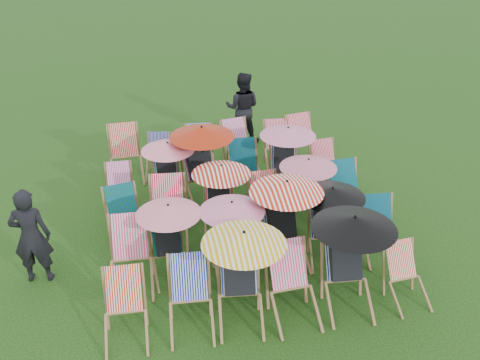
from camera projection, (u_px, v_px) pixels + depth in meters
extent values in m
plane|color=black|center=(241.00, 229.00, 9.50)|extent=(100.00, 100.00, 0.00)
cube|color=red|center=(124.00, 289.00, 7.16)|extent=(0.48, 0.36, 0.56)
cube|color=#0818A6|center=(189.00, 277.00, 7.33)|extent=(0.51, 0.39, 0.59)
cube|color=#07299E|center=(239.00, 270.00, 7.43)|extent=(0.54, 0.42, 0.60)
cube|color=black|center=(239.00, 273.00, 7.39)|extent=(0.46, 0.48, 0.63)
sphere|color=tan|center=(238.00, 249.00, 7.32)|extent=(0.22, 0.22, 0.22)
cylinder|color=black|center=(244.00, 258.00, 7.22)|extent=(0.03, 0.03, 0.73)
cone|color=#DDA70B|center=(244.00, 238.00, 7.06)|extent=(1.15, 1.15, 0.18)
cube|color=#ED2F7A|center=(287.00, 264.00, 7.52)|extent=(0.54, 0.41, 0.62)
cube|color=#07129C|center=(343.00, 256.00, 7.68)|extent=(0.54, 0.42, 0.62)
cube|color=black|center=(345.00, 258.00, 7.64)|extent=(0.46, 0.48, 0.65)
sphere|color=tan|center=(345.00, 234.00, 7.56)|extent=(0.23, 0.23, 0.23)
cylinder|color=black|center=(352.00, 243.00, 7.47)|extent=(0.03, 0.03, 0.76)
cone|color=black|center=(355.00, 222.00, 7.30)|extent=(1.19, 1.19, 0.18)
cube|color=red|center=(401.00, 260.00, 7.81)|extent=(0.45, 0.35, 0.50)
cube|color=#F03072|center=(130.00, 236.00, 8.10)|extent=(0.54, 0.41, 0.62)
cube|color=#0A702D|center=(166.00, 236.00, 8.30)|extent=(0.46, 0.36, 0.52)
cube|color=black|center=(167.00, 238.00, 8.26)|extent=(0.40, 0.41, 0.54)
sphere|color=tan|center=(164.00, 219.00, 8.20)|extent=(0.19, 0.19, 0.19)
cylinder|color=black|center=(170.00, 226.00, 8.13)|extent=(0.03, 0.03, 0.64)
cone|color=pink|center=(168.00, 210.00, 7.99)|extent=(1.00, 1.00, 0.15)
cube|color=#0B7642|center=(228.00, 233.00, 8.36)|extent=(0.44, 0.33, 0.52)
cube|color=black|center=(228.00, 235.00, 8.33)|extent=(0.37, 0.38, 0.55)
sphere|color=tan|center=(227.00, 216.00, 8.26)|extent=(0.19, 0.19, 0.19)
cylinder|color=black|center=(232.00, 223.00, 8.19)|extent=(0.03, 0.03, 0.64)
cone|color=pink|center=(232.00, 207.00, 8.04)|extent=(1.01, 1.01, 0.16)
cube|color=#072797|center=(279.00, 218.00, 8.58)|extent=(0.55, 0.43, 0.61)
cube|color=black|center=(280.00, 220.00, 8.54)|extent=(0.47, 0.49, 0.64)
sphere|color=tan|center=(279.00, 198.00, 8.47)|extent=(0.22, 0.22, 0.22)
cylinder|color=black|center=(286.00, 205.00, 8.39)|extent=(0.03, 0.03, 0.74)
cone|color=red|center=(287.00, 186.00, 8.22)|extent=(1.17, 1.17, 0.18)
cube|color=#0D07A4|center=(325.00, 219.00, 8.68)|extent=(0.51, 0.41, 0.54)
cube|color=black|center=(326.00, 221.00, 8.64)|extent=(0.44, 0.45, 0.57)
sphere|color=tan|center=(326.00, 202.00, 8.57)|extent=(0.20, 0.20, 0.20)
cylinder|color=black|center=(331.00, 209.00, 8.48)|extent=(0.03, 0.03, 0.67)
cone|color=black|center=(332.00, 192.00, 8.33)|extent=(1.05, 1.05, 0.16)
cube|color=#096433|center=(377.00, 213.00, 8.77)|extent=(0.50, 0.39, 0.57)
cube|color=#0B762C|center=(122.00, 203.00, 9.04)|extent=(0.54, 0.44, 0.58)
cube|color=red|center=(168.00, 194.00, 9.18)|extent=(0.57, 0.44, 0.63)
cube|color=red|center=(218.00, 195.00, 9.38)|extent=(0.48, 0.37, 0.53)
cube|color=black|center=(219.00, 196.00, 9.34)|extent=(0.41, 0.42, 0.56)
sphere|color=tan|center=(218.00, 179.00, 9.28)|extent=(0.20, 0.20, 0.20)
cylinder|color=black|center=(222.00, 185.00, 9.20)|extent=(0.03, 0.03, 0.65)
cone|color=#B61B09|center=(221.00, 170.00, 9.05)|extent=(1.02, 1.02, 0.16)
cube|color=red|center=(263.00, 188.00, 9.55)|extent=(0.48, 0.37, 0.55)
cube|color=#E32D5F|center=(302.00, 188.00, 9.61)|extent=(0.45, 0.34, 0.52)
cube|color=black|center=(303.00, 189.00, 9.57)|extent=(0.38, 0.39, 0.55)
sphere|color=tan|center=(303.00, 173.00, 9.51)|extent=(0.19, 0.19, 0.19)
cylinder|color=black|center=(307.00, 178.00, 9.43)|extent=(0.03, 0.03, 0.64)
cone|color=#CA6781|center=(308.00, 163.00, 9.29)|extent=(1.01, 1.01, 0.16)
cube|color=#09633B|center=(343.00, 178.00, 9.73)|extent=(0.54, 0.42, 0.61)
cube|color=#E92E9B|center=(119.00, 176.00, 10.04)|extent=(0.43, 0.32, 0.50)
cube|color=#071B9F|center=(166.00, 170.00, 10.22)|extent=(0.45, 0.34, 0.52)
cube|color=black|center=(166.00, 171.00, 10.18)|extent=(0.38, 0.39, 0.55)
sphere|color=tan|center=(165.00, 156.00, 10.12)|extent=(0.19, 0.19, 0.19)
cylinder|color=black|center=(169.00, 160.00, 10.04)|extent=(0.03, 0.03, 0.64)
cone|color=pink|center=(168.00, 146.00, 9.90)|extent=(1.00, 1.00, 0.16)
cube|color=#D02990|center=(198.00, 161.00, 10.27)|extent=(0.60, 0.48, 0.63)
cube|color=black|center=(199.00, 162.00, 10.23)|extent=(0.52, 0.53, 0.66)
sphere|color=tan|center=(196.00, 144.00, 10.15)|extent=(0.23, 0.23, 0.23)
cylinder|color=black|center=(202.00, 149.00, 10.07)|extent=(0.03, 0.03, 0.78)
cone|color=#A52209|center=(202.00, 132.00, 9.90)|extent=(1.22, 1.22, 0.19)
cube|color=#09612B|center=(243.00, 156.00, 10.52)|extent=(0.52, 0.39, 0.62)
cube|color=#071D93|center=(283.00, 157.00, 10.62)|extent=(0.54, 0.44, 0.57)
cube|color=black|center=(284.00, 158.00, 10.58)|extent=(0.47, 0.48, 0.59)
sphere|color=tan|center=(284.00, 141.00, 10.51)|extent=(0.21, 0.21, 0.21)
cylinder|color=black|center=(287.00, 147.00, 10.41)|extent=(0.03, 0.03, 0.69)
cone|color=pink|center=(288.00, 132.00, 10.26)|extent=(1.09, 1.09, 0.17)
cube|color=#F10830|center=(323.00, 154.00, 10.79)|extent=(0.49, 0.38, 0.54)
cube|color=red|center=(124.00, 140.00, 11.10)|extent=(0.56, 0.42, 0.64)
cube|color=#07089B|center=(159.00, 145.00, 11.21)|extent=(0.48, 0.38, 0.51)
cube|color=#071C97|center=(199.00, 139.00, 11.31)|extent=(0.51, 0.39, 0.58)
cube|color=#D52A83|center=(235.00, 134.00, 11.51)|extent=(0.56, 0.46, 0.60)
cube|color=red|center=(277.00, 134.00, 11.57)|extent=(0.51, 0.40, 0.57)
cube|color=red|center=(300.00, 129.00, 11.67)|extent=(0.59, 0.48, 0.62)
imported|color=black|center=(31.00, 236.00, 7.93)|extent=(0.60, 0.42, 1.59)
imported|color=black|center=(243.00, 108.00, 12.36)|extent=(0.98, 0.88, 1.68)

